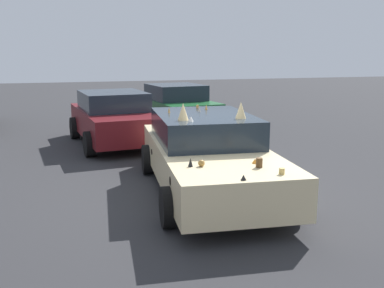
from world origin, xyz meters
name	(u,v)px	position (x,y,z in m)	size (l,w,h in m)	color
ground_plane	(208,192)	(0.00, 0.00, 0.00)	(60.00, 60.00, 0.00)	#2D2D30
art_car_decorated	(207,153)	(0.09, -0.01, 0.69)	(4.82, 2.34, 1.64)	beige
parked_sedan_row_back_far	(174,105)	(7.21, -1.14, 0.69)	(4.28, 2.45, 1.39)	#1E602D
parked_sedan_row_back_center	(114,118)	(4.72, 1.12, 0.71)	(4.12, 2.33, 1.41)	#5B1419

